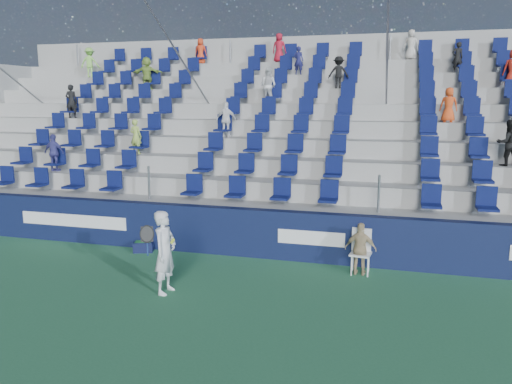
% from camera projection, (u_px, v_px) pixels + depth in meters
% --- Properties ---
extents(ground, '(70.00, 70.00, 0.00)m').
position_uv_depth(ground, '(207.00, 305.00, 9.48)').
color(ground, '#31734A').
rests_on(ground, ground).
extents(sponsor_wall, '(24.00, 0.32, 1.20)m').
position_uv_depth(sponsor_wall, '(252.00, 233.00, 12.36)').
color(sponsor_wall, '#10183C').
rests_on(sponsor_wall, ground).
extents(grandstand, '(24.00, 8.17, 6.63)m').
position_uv_depth(grandstand, '(293.00, 151.00, 16.90)').
color(grandstand, '#9B9B96').
rests_on(grandstand, ground).
extents(tennis_player, '(0.69, 0.66, 1.69)m').
position_uv_depth(tennis_player, '(165.00, 252.00, 9.97)').
color(tennis_player, silver).
rests_on(tennis_player, ground).
extents(line_judge_chair, '(0.49, 0.50, 1.00)m').
position_uv_depth(line_judge_chair, '(361.00, 248.00, 11.19)').
color(line_judge_chair, white).
rests_on(line_judge_chair, ground).
extents(line_judge, '(0.71, 0.32, 1.18)m').
position_uv_depth(line_judge, '(361.00, 249.00, 11.04)').
color(line_judge, tan).
rests_on(line_judge, ground).
extents(ball_bin, '(0.57, 0.46, 0.27)m').
position_uv_depth(ball_bin, '(143.00, 246.00, 12.79)').
color(ball_bin, '#0E1336').
rests_on(ball_bin, ground).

